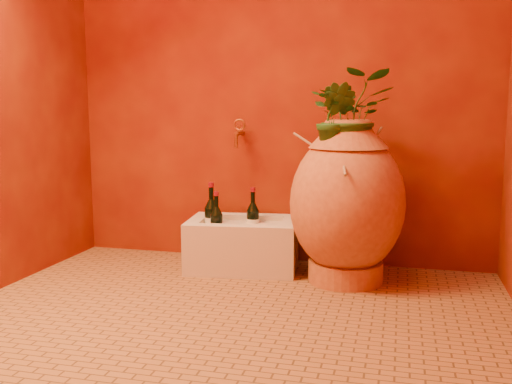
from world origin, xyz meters
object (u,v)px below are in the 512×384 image
(wine_bottle_b, at_px, (211,220))
(wall_tap, at_px, (239,132))
(stone_basin, at_px, (243,245))
(amphora, at_px, (347,202))
(wine_bottle_c, at_px, (217,225))
(wine_bottle_a, at_px, (253,221))

(wine_bottle_b, relative_size, wall_tap, 2.04)
(stone_basin, bearing_deg, wall_tap, 112.44)
(amphora, xyz_separation_m, wine_bottle_b, (-0.78, 0.09, -0.15))
(wine_bottle_c, distance_m, wall_tap, 0.57)
(amphora, bearing_deg, wine_bottle_c, 178.59)
(stone_basin, distance_m, wine_bottle_a, 0.15)
(wall_tap, bearing_deg, wine_bottle_b, -123.83)
(wine_bottle_a, relative_size, wine_bottle_c, 1.03)
(wall_tap, bearing_deg, wine_bottle_a, -41.65)
(amphora, height_order, wine_bottle_b, amphora)
(wine_bottle_a, relative_size, wine_bottle_b, 0.91)
(stone_basin, xyz_separation_m, wine_bottle_c, (-0.13, -0.08, 0.13))
(stone_basin, xyz_separation_m, wall_tap, (-0.07, 0.17, 0.64))
(wine_bottle_b, bearing_deg, wine_bottle_a, 18.18)
(amphora, distance_m, stone_basin, 0.67)
(wine_bottle_b, bearing_deg, wine_bottle_c, -53.69)
(wine_bottle_a, xyz_separation_m, wine_bottle_c, (-0.17, -0.15, -0.00))
(amphora, distance_m, wine_bottle_a, 0.60)
(wine_bottle_c, height_order, wall_tap, wall_tap)
(wine_bottle_a, height_order, wall_tap, wall_tap)
(wine_bottle_b, bearing_deg, amphora, -6.82)
(wine_bottle_a, distance_m, wine_bottle_c, 0.23)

